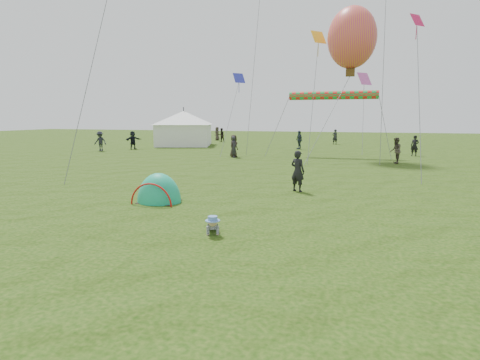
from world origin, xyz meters
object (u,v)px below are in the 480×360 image
(crawling_toddler, at_px, (213,224))
(standing_adult, at_px, (298,171))
(balloon_kite, at_px, (352,41))
(popup_tent, at_px, (159,202))
(event_marquee, at_px, (184,127))

(crawling_toddler, height_order, standing_adult, standing_adult)
(balloon_kite, bearing_deg, standing_adult, -97.42)
(popup_tent, height_order, standing_adult, standing_adult)
(standing_adult, relative_size, event_marquee, 0.29)
(balloon_kite, bearing_deg, crawling_toddler, -98.91)
(popup_tent, bearing_deg, event_marquee, 112.55)
(crawling_toddler, relative_size, standing_adult, 0.41)
(crawling_toddler, bearing_deg, balloon_kite, 60.21)
(popup_tent, xyz_separation_m, event_marquee, (-10.49, 24.86, 1.94))
(event_marquee, bearing_deg, popup_tent, -83.36)
(crawling_toddler, distance_m, event_marquee, 30.96)
(crawling_toddler, bearing_deg, event_marquee, 95.22)
(popup_tent, distance_m, standing_adult, 5.60)
(balloon_kite, bearing_deg, event_marquee, 154.14)
(standing_adult, distance_m, event_marquee, 26.25)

